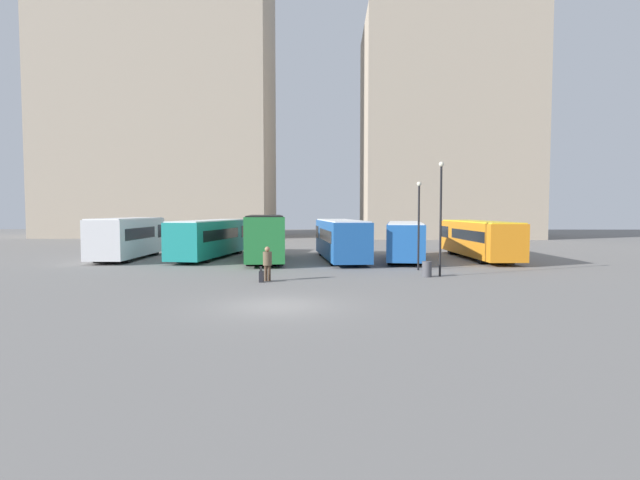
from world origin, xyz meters
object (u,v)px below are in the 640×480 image
(bus_0, at_px, (128,237))
(bus_1, at_px, (212,237))
(bus_3, at_px, (340,238))
(lamp_post_0, at_px, (441,210))
(bus_2, at_px, (265,236))
(suitcase, at_px, (261,276))
(bus_5, at_px, (478,238))
(trash_bin, at_px, (427,269))
(bus_4, at_px, (405,240))
(traveler, at_px, (267,261))
(lamp_post_1, at_px, (419,218))

(bus_0, bearing_deg, bus_1, -79.93)
(bus_3, bearing_deg, lamp_post_0, -157.12)
(bus_2, distance_m, suitcase, 11.00)
(bus_2, height_order, bus_5, bus_2)
(bus_5, bearing_deg, bus_3, 95.41)
(suitcase, bearing_deg, bus_5, -47.61)
(lamp_post_0, bearing_deg, trash_bin, -163.00)
(bus_4, bearing_deg, trash_bin, -173.34)
(bus_1, distance_m, trash_bin, 18.22)
(bus_1, distance_m, traveler, 14.15)
(suitcase, height_order, lamp_post_0, lamp_post_0)
(bus_0, xyz_separation_m, bus_1, (6.04, 1.23, -0.08))
(bus_0, distance_m, lamp_post_0, 23.39)
(suitcase, bearing_deg, bus_0, 44.98)
(suitcase, bearing_deg, lamp_post_0, -74.69)
(bus_2, height_order, trash_bin, bus_2)
(bus_3, xyz_separation_m, trash_bin, (4.55, -9.41, -1.18))
(bus_5, height_order, traveler, bus_5)
(bus_3, bearing_deg, lamp_post_1, -150.62)
(bus_0, distance_m, traveler, 16.69)
(bus_2, bearing_deg, lamp_post_1, -125.24)
(bus_0, distance_m, bus_3, 15.93)
(traveler, bearing_deg, bus_5, -48.11)
(bus_0, relative_size, lamp_post_0, 1.51)
(bus_1, xyz_separation_m, traveler, (5.93, -12.83, -0.54))
(bus_2, relative_size, suitcase, 12.90)
(lamp_post_0, bearing_deg, lamp_post_1, 103.07)
(bus_4, height_order, bus_5, bus_5)
(traveler, relative_size, trash_bin, 2.09)
(bus_2, bearing_deg, bus_0, 76.42)
(lamp_post_1, bearing_deg, bus_5, 52.59)
(bus_1, relative_size, trash_bin, 14.34)
(bus_0, distance_m, bus_5, 26.41)
(bus_0, bearing_deg, bus_5, -89.31)
(bus_4, relative_size, lamp_post_1, 1.84)
(bus_0, relative_size, suitcase, 11.54)
(bus_1, xyz_separation_m, lamp_post_0, (15.19, -10.82, 2.06))
(bus_2, relative_size, lamp_post_0, 1.69)
(bus_4, distance_m, trash_bin, 9.23)
(bus_1, relative_size, bus_4, 1.23)
(bus_1, distance_m, bus_2, 5.08)
(trash_bin, bearing_deg, bus_1, 142.56)
(bus_2, xyz_separation_m, lamp_post_0, (10.75, -8.36, 1.87))
(lamp_post_1, bearing_deg, bus_2, 151.65)
(suitcase, xyz_separation_m, trash_bin, (8.76, 2.23, 0.13))
(bus_3, bearing_deg, bus_5, -89.68)
(bus_4, height_order, suitcase, bus_4)
(bus_4, bearing_deg, bus_0, 95.64)
(suitcase, height_order, lamp_post_1, lamp_post_1)
(lamp_post_1, relative_size, trash_bin, 6.32)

